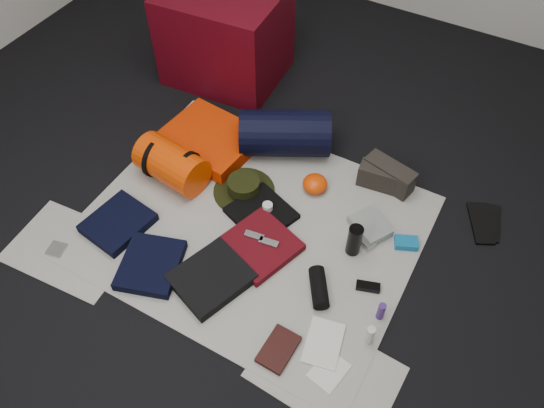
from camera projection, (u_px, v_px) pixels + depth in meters
The scene contains 37 objects.
floor at pixel (252, 227), 2.67m from camera, with size 4.50×4.50×0.02m, color black.
newspaper_mat at pixel (252, 226), 2.66m from camera, with size 1.60×1.30×0.01m, color beige.
newspaper_sheet_front_left at pixel (70, 249), 2.58m from camera, with size 0.58×0.40×0.00m, color beige.
newspaper_sheet_front_right at pixel (326, 372), 2.19m from camera, with size 0.58×0.40×0.00m, color beige.
red_cabinet at pixel (225, 35), 3.22m from camera, with size 0.68×0.57×0.57m, color #530611.
sleeping_pad at pixel (210, 139), 2.98m from camera, with size 0.49×0.40×0.09m, color #E93202.
stuff_sack at pixel (172, 164), 2.78m from camera, with size 0.22×0.22×0.37m, color #E73C03.
sack_strap_left at pixel (156, 158), 2.81m from camera, with size 0.22×0.22×0.03m, color black.
sack_strap_right at pixel (187, 171), 2.75m from camera, with size 0.22×0.22×0.03m, color black.
navy_duffel at pixel (285, 133), 2.89m from camera, with size 0.26×0.26×0.49m, color black.
boonie_brim at pixel (244, 191), 2.80m from camera, with size 0.33×0.33×0.01m, color black.
boonie_crown at pixel (244, 186), 2.76m from camera, with size 0.17×0.17×0.07m, color black.
hiking_boot_left at pixel (383, 178), 2.78m from camera, with size 0.25×0.10×0.13m, color #2D2823.
hiking_boot_right at pixel (389, 175), 2.78m from camera, with size 0.27×0.10×0.14m, color #2D2823.
flip_flop_left at pixel (481, 223), 2.67m from camera, with size 0.10×0.26×0.01m, color black.
flip_flop_right at pixel (490, 222), 2.67m from camera, with size 0.09×0.24×0.01m, color black.
trousers_navy_a at pixel (118, 223), 2.64m from camera, with size 0.27×0.30×0.05m, color black.
trousers_navy_b at pixel (151, 265), 2.49m from camera, with size 0.27×0.31×0.05m, color black.
trousers_charcoal at pixel (211, 278), 2.44m from camera, with size 0.29×0.33×0.05m, color black.
black_tshirt at pixel (261, 213), 2.69m from camera, with size 0.29×0.27×0.03m, color black.
red_shirt at pixel (259, 245), 2.56m from camera, with size 0.32×0.32×0.04m, color #530910.
orange_stuff_sack at pixel (315, 184), 2.78m from camera, with size 0.13×0.13×0.09m, color #E73C03.
first_aid_pouch at pixel (370, 226), 2.63m from camera, with size 0.19×0.14×0.05m, color gray.
water_bottle at pixel (354, 240), 2.50m from camera, with size 0.07×0.07×0.18m, color black.
speaker at pixel (319, 288), 2.39m from camera, with size 0.08×0.08×0.19m, color black.
compact_camera at pixel (365, 241), 2.58m from camera, with size 0.09×0.06×0.04m, color #AFAFB4.
cyan_case at pixel (406, 243), 2.57m from camera, with size 0.11×0.07×0.04m, color #10669F.
toiletry_purple at pixel (381, 311), 2.31m from camera, with size 0.03×0.03×0.10m, color #40226D.
toiletry_clear at pixel (370, 335), 2.23m from camera, with size 0.04×0.04×0.11m, color silver.
paperback_book at pixel (278, 349), 2.24m from camera, with size 0.12×0.19×0.03m, color black.
map_booklet at pixel (324, 343), 2.26m from camera, with size 0.15×0.22×0.01m, color silver.
map_printout at pixel (329, 371), 2.19m from camera, with size 0.12×0.16×0.01m, color silver.
sunglasses at pixel (368, 287), 2.43m from camera, with size 0.11×0.04×0.03m, color black.
key_cluster at pixel (57, 249), 2.56m from camera, with size 0.08×0.08×0.01m, color #AFAFB4.
tape_roll at pixel (268, 207), 2.68m from camera, with size 0.05×0.05×0.04m, color silver.
energy_bar_a at pixel (254, 236), 2.56m from camera, with size 0.10×0.04×0.01m, color #AFAFB4.
energy_bar_b at pixel (269, 242), 2.54m from camera, with size 0.10×0.04×0.01m, color #AFAFB4.
Camera 1 is at (0.86, -1.33, 2.15)m, focal length 35.00 mm.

